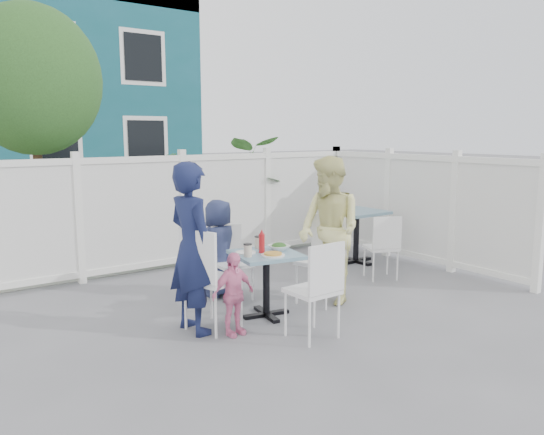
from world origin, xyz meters
TOP-DOWN VIEW (x-y plane):
  - ground at (0.00, 0.00)m, footprint 80.00×80.00m
  - near_sidewalk at (0.00, 3.80)m, footprint 24.00×2.60m
  - street at (0.00, 7.50)m, footprint 24.00×5.00m
  - far_sidewalk at (0.00, 10.60)m, footprint 24.00×1.60m
  - fence_back at (0.10, 2.40)m, footprint 5.86×0.08m
  - fence_right at (3.00, 0.60)m, footprint 0.08×3.66m
  - tree at (-1.60, 3.30)m, footprint 1.80×1.62m
  - potted_shrub_a at (-0.03, 3.10)m, footprint 1.21×1.21m
  - potted_shrub_b at (1.83, 3.00)m, footprint 2.16×2.19m
  - main_table at (-0.13, 0.01)m, footprint 0.75×0.75m
  - spare_table at (2.30, 1.16)m, footprint 0.74×0.74m
  - chair_left at (-0.84, -0.00)m, footprint 0.57×0.58m
  - chair_right at (0.69, 0.05)m, footprint 0.55×0.56m
  - chair_back at (-0.10, 0.78)m, footprint 0.41×0.40m
  - chair_near at (-0.11, -0.80)m, footprint 0.44×0.42m
  - chair_spare at (1.91, 0.27)m, footprint 0.50×0.50m
  - man at (-0.94, 0.08)m, footprint 0.46×0.64m
  - woman at (0.74, 0.01)m, footprint 0.69×0.86m
  - boy at (-0.17, 0.92)m, footprint 0.62×0.46m
  - toddler at (-0.68, -0.24)m, footprint 0.49×0.25m
  - plate_main at (-0.15, -0.14)m, footprint 0.24×0.24m
  - plate_side at (-0.31, 0.13)m, footprint 0.21×0.21m
  - salad_bowl at (0.06, 0.05)m, footprint 0.22×0.22m
  - coffee_cup_a at (-0.38, -0.02)m, footprint 0.08×0.08m
  - coffee_cup_b at (-0.07, 0.23)m, footprint 0.08×0.08m
  - ketchup_bottle at (-0.16, 0.04)m, footprint 0.06×0.06m
  - salt_shaker at (-0.20, 0.24)m, footprint 0.03×0.03m
  - pepper_shaker at (-0.18, 0.28)m, footprint 0.03×0.03m

SIDE VIEW (x-z plane):
  - ground at x=0.00m, z-range 0.00..0.00m
  - street at x=0.00m, z-range 0.00..0.01m
  - near_sidewalk at x=0.00m, z-range 0.00..0.01m
  - far_sidewalk at x=0.00m, z-range 0.00..0.01m
  - toddler at x=-0.68m, z-range 0.00..0.81m
  - chair_back at x=-0.10m, z-range 0.07..0.92m
  - chair_spare at x=1.91m, z-range 0.07..0.92m
  - main_table at x=-0.13m, z-range 0.19..0.87m
  - chair_near at x=-0.11m, z-range 0.08..1.01m
  - chair_right at x=0.69m, z-range 0.08..1.06m
  - boy at x=-0.17m, z-range 0.00..1.15m
  - chair_left at x=-0.84m, z-range 0.08..1.10m
  - spare_table at x=2.30m, z-range 0.21..0.99m
  - plate_side at x=-0.31m, z-range 0.68..0.70m
  - plate_main at x=-0.15m, z-range 0.68..0.70m
  - salad_bowl at x=0.06m, z-range 0.68..0.73m
  - pepper_shaker at x=-0.18m, z-range 0.68..0.75m
  - salt_shaker at x=-0.20m, z-range 0.68..0.76m
  - coffee_cup_a at x=-0.38m, z-range 0.68..0.80m
  - coffee_cup_b at x=-0.07m, z-range 0.68..0.81m
  - ketchup_bottle at x=-0.16m, z-range 0.68..0.88m
  - fence_right at x=3.00m, z-range -0.02..1.58m
  - fence_back at x=0.10m, z-range -0.02..1.58m
  - potted_shrub_a at x=-0.03m, z-range 0.00..1.62m
  - man at x=-0.94m, z-range 0.00..1.65m
  - woman at x=0.74m, z-range 0.00..1.66m
  - potted_shrub_b at x=1.83m, z-range 0.00..1.83m
  - tree at x=-1.60m, z-range 0.80..4.39m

